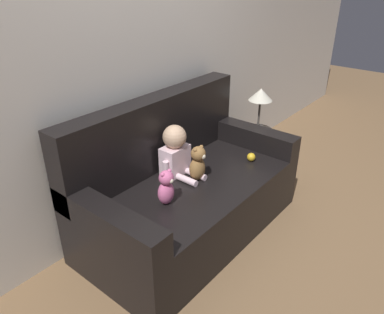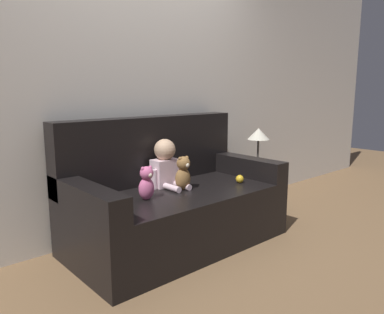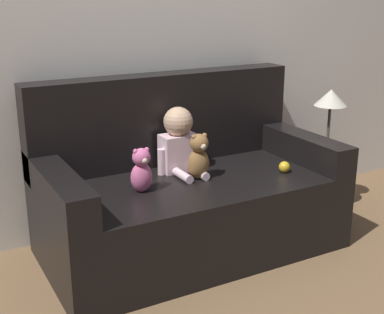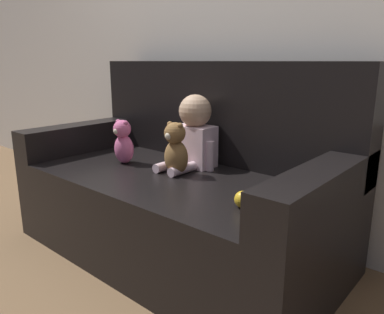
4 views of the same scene
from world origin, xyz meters
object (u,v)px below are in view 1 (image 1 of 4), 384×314
object	(u,v)px
person_baby	(176,152)
side_table	(259,110)
couch	(185,190)
toy_ball	(251,157)
teddy_bear_brown	(198,163)
plush_toy_side	(166,187)

from	to	relation	value
person_baby	side_table	xyz separation A→B (m)	(1.14, -0.04, 0.02)
couch	person_baby	world-z (taller)	couch
couch	toy_ball	xyz separation A→B (m)	(0.53, -0.25, 0.15)
person_baby	side_table	size ratio (longest dim) A/B	0.45
toy_ball	couch	bearing A→B (deg)	155.13
couch	teddy_bear_brown	bearing A→B (deg)	-71.32
couch	person_baby	distance (m)	0.31
teddy_bear_brown	plush_toy_side	bearing A→B (deg)	-174.98
person_baby	side_table	bearing A→B (deg)	-2.08
couch	toy_ball	size ratio (longest dim) A/B	25.34
toy_ball	person_baby	bearing A→B (deg)	148.48
person_baby	teddy_bear_brown	bearing A→B (deg)	-78.85
plush_toy_side	toy_ball	distance (m)	0.88
couch	person_baby	bearing A→B (deg)	91.71
couch	teddy_bear_brown	world-z (taller)	couch
plush_toy_side	couch	bearing A→B (deg)	20.97
couch	side_table	bearing A→B (deg)	2.03
person_baby	teddy_bear_brown	world-z (taller)	person_baby
toy_ball	teddy_bear_brown	bearing A→B (deg)	163.25
person_baby	toy_ball	xyz separation A→B (m)	(0.54, -0.33, -0.15)
plush_toy_side	toy_ball	size ratio (longest dim) A/B	3.65
teddy_bear_brown	side_table	distance (m)	1.11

